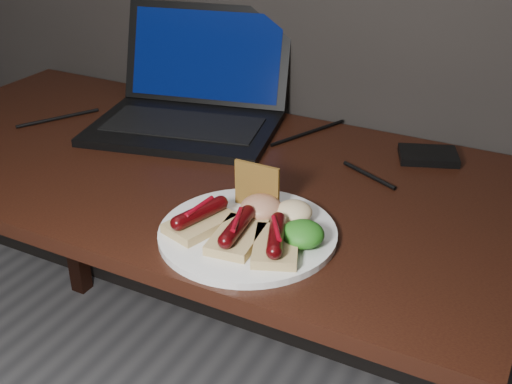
{
  "coord_description": "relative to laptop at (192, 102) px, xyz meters",
  "views": [
    {
      "loc": [
        0.7,
        0.39,
        1.32
      ],
      "look_at": [
        0.26,
        1.22,
        0.82
      ],
      "focal_mm": 45.0,
      "sensor_mm": 36.0,
      "label": 1
    }
  ],
  "objects": [
    {
      "name": "laptop",
      "position": [
        0.0,
        0.0,
        0.0
      ],
      "size": [
        0.49,
        0.45,
        0.25
      ],
      "color": "black",
      "rests_on": "desk"
    },
    {
      "name": "coleslaw_mound",
      "position": [
        0.41,
        -0.32,
        -0.02
      ],
      "size": [
        0.06,
        0.06,
        0.04
      ],
      "primitive_type": "ellipsoid",
      "color": "white",
      "rests_on": "plate"
    },
    {
      "name": "desk",
      "position": [
        0.1,
        -0.19,
        -0.14
      ],
      "size": [
        1.4,
        0.7,
        0.75
      ],
      "color": "black",
      "rests_on": "ground"
    },
    {
      "name": "desk_cables",
      "position": [
        0.1,
        -0.06,
        -0.05
      ],
      "size": [
        0.88,
        0.39,
        0.01
      ],
      "color": "black",
      "rests_on": "desk"
    },
    {
      "name": "plate",
      "position": [
        0.36,
        -0.39,
        -0.04
      ],
      "size": [
        0.35,
        0.35,
        0.01
      ],
      "primitive_type": "cylinder",
      "rotation": [
        0.0,
        0.0,
        -0.18
      ],
      "color": "silver",
      "rests_on": "desk"
    },
    {
      "name": "crispbread",
      "position": [
        0.33,
        -0.31,
        0.0
      ],
      "size": [
        0.08,
        0.01,
        0.08
      ],
      "primitive_type": "cube",
      "color": "olive",
      "rests_on": "plate"
    },
    {
      "name": "bread_sausage_center",
      "position": [
        0.36,
        -0.42,
        -0.02
      ],
      "size": [
        0.08,
        0.12,
        0.04
      ],
      "color": "#CEB679",
      "rests_on": "plate"
    },
    {
      "name": "salsa_mound",
      "position": [
        0.36,
        -0.34,
        -0.02
      ],
      "size": [
        0.07,
        0.07,
        0.04
      ],
      "primitive_type": "ellipsoid",
      "color": "maroon",
      "rests_on": "plate"
    },
    {
      "name": "bread_sausage_left",
      "position": [
        0.28,
        -0.42,
        -0.02
      ],
      "size": [
        0.1,
        0.13,
        0.04
      ],
      "color": "#CEB679",
      "rests_on": "plate"
    },
    {
      "name": "salad_greens",
      "position": [
        0.46,
        -0.38,
        -0.02
      ],
      "size": [
        0.07,
        0.07,
        0.04
      ],
      "primitive_type": "ellipsoid",
      "color": "#1F5911",
      "rests_on": "plate"
    },
    {
      "name": "hard_drive",
      "position": [
        0.55,
        0.06,
        -0.04
      ],
      "size": [
        0.14,
        0.12,
        0.02
      ],
      "primitive_type": "cube",
      "rotation": [
        0.0,
        0.0,
        0.37
      ],
      "color": "black",
      "rests_on": "desk"
    },
    {
      "name": "bread_sausage_right",
      "position": [
        0.43,
        -0.42,
        -0.02
      ],
      "size": [
        0.11,
        0.13,
        0.04
      ],
      "color": "#CEB679",
      "rests_on": "plate"
    }
  ]
}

